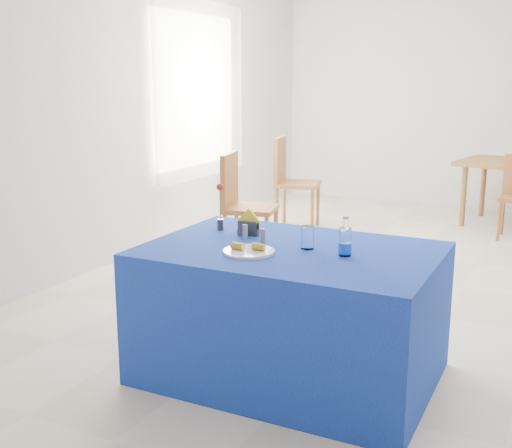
% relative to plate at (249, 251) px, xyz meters
% --- Properties ---
extents(floor, '(7.00, 7.00, 0.00)m').
position_rel_plate_xyz_m(floor, '(0.26, 2.28, -0.77)').
color(floor, beige).
rests_on(floor, ground).
extents(room_shell, '(7.00, 7.00, 7.00)m').
position_rel_plate_xyz_m(room_shell, '(0.26, 2.28, 0.98)').
color(room_shell, silver).
rests_on(room_shell, ground).
extents(window_pane, '(0.04, 1.50, 1.60)m').
position_rel_plate_xyz_m(window_pane, '(-2.21, 3.08, 0.78)').
color(window_pane, white).
rests_on(window_pane, room_shell).
extents(curtain, '(0.04, 1.75, 1.85)m').
position_rel_plate_xyz_m(curtain, '(-2.14, 3.08, 0.78)').
color(curtain, white).
rests_on(curtain, room_shell).
extents(plate, '(0.28, 0.28, 0.01)m').
position_rel_plate_xyz_m(plate, '(0.00, 0.00, 0.00)').
color(plate, silver).
rests_on(plate, blue_table).
extents(drinking_glass, '(0.07, 0.07, 0.13)m').
position_rel_plate_xyz_m(drinking_glass, '(0.25, 0.22, 0.06)').
color(drinking_glass, white).
rests_on(drinking_glass, blue_table).
extents(salt_shaker, '(0.03, 0.03, 0.08)m').
position_rel_plate_xyz_m(salt_shaker, '(-0.16, 0.27, 0.04)').
color(salt_shaker, gray).
rests_on(salt_shaker, blue_table).
extents(pepper_shaker, '(0.03, 0.03, 0.08)m').
position_rel_plate_xyz_m(pepper_shaker, '(-0.02, 0.22, 0.04)').
color(pepper_shaker, '#5E5D62').
rests_on(pepper_shaker, blue_table).
extents(blue_table, '(1.60, 1.10, 0.76)m').
position_rel_plate_xyz_m(blue_table, '(0.16, 0.19, -0.39)').
color(blue_table, navy).
rests_on(blue_table, floor).
extents(water_bottle, '(0.07, 0.07, 0.21)m').
position_rel_plate_xyz_m(water_bottle, '(0.48, 0.18, 0.06)').
color(water_bottle, white).
rests_on(water_bottle, blue_table).
extents(napkin_holder, '(0.15, 0.07, 0.16)m').
position_rel_plate_xyz_m(napkin_holder, '(-0.19, 0.36, 0.04)').
color(napkin_holder, '#35353A').
rests_on(napkin_holder, blue_table).
extents(rose_vase, '(0.04, 0.04, 0.29)m').
position_rel_plate_xyz_m(rose_vase, '(-0.40, 0.40, 0.13)').
color(rose_vase, '#292A2F').
rests_on(rose_vase, blue_table).
extents(chair_win_a, '(0.54, 0.54, 1.01)m').
position_rel_plate_xyz_m(chair_win_a, '(-1.20, 2.19, -0.18)').
color(chair_win_a, brown).
rests_on(chair_win_a, floor).
extents(chair_win_b, '(0.55, 0.55, 1.04)m').
position_rel_plate_xyz_m(chair_win_b, '(-1.33, 3.61, -0.17)').
color(chair_win_b, brown).
rests_on(chair_win_b, floor).
extents(banana_pieces, '(0.18, 0.08, 0.04)m').
position_rel_plate_xyz_m(banana_pieces, '(-0.00, 0.00, 0.03)').
color(banana_pieces, yellow).
rests_on(banana_pieces, plate).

